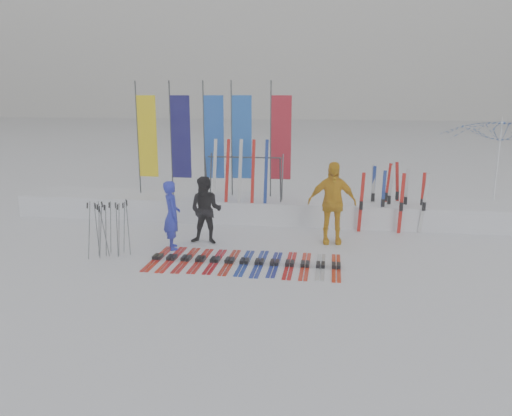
% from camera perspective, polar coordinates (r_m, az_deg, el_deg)
% --- Properties ---
extents(ground, '(120.00, 120.00, 0.00)m').
position_cam_1_polar(ground, '(9.72, -2.61, -7.82)').
color(ground, white).
rests_on(ground, ground).
extents(snow_bank, '(14.00, 1.60, 0.60)m').
position_cam_1_polar(snow_bank, '(13.99, 1.04, -0.04)').
color(snow_bank, white).
rests_on(snow_bank, ground).
extents(person_blue, '(0.58, 0.67, 1.56)m').
position_cam_1_polar(person_blue, '(11.36, -9.59, -0.81)').
color(person_blue, '#212CC3').
rests_on(person_blue, ground).
extents(person_black, '(0.79, 0.62, 1.58)m').
position_cam_1_polar(person_black, '(11.66, -5.75, -0.27)').
color(person_black, black).
rests_on(person_black, ground).
extents(person_yellow, '(1.18, 0.60, 1.93)m').
position_cam_1_polar(person_yellow, '(11.74, 8.68, 0.60)').
color(person_yellow, '#E8A60F').
rests_on(person_yellow, ground).
extents(tent_canopy, '(4.11, 4.14, 2.87)m').
position_cam_1_polar(tent_canopy, '(14.93, 25.80, 3.92)').
color(tent_canopy, white).
rests_on(tent_canopy, ground).
extents(ski_row, '(3.94, 1.70, 0.07)m').
position_cam_1_polar(ski_row, '(10.43, -1.31, -6.14)').
color(ski_row, '#B9110E').
rests_on(ski_row, ground).
extents(pole_cluster, '(0.78, 0.65, 1.24)m').
position_cam_1_polar(pole_cluster, '(11.18, -16.49, -2.35)').
color(pole_cluster, '#595B60').
rests_on(pole_cluster, ground).
extents(feather_flags, '(4.40, 0.20, 3.20)m').
position_cam_1_polar(feather_flags, '(14.16, -5.11, 8.03)').
color(feather_flags, '#383A3F').
rests_on(feather_flags, ground).
extents(ski_rack, '(2.04, 0.80, 1.23)m').
position_cam_1_polar(ski_rack, '(13.47, -1.31, 4.14)').
color(ski_rack, '#383A3F').
rests_on(ski_rack, ground).
extents(upright_skis, '(1.69, 1.20, 1.66)m').
position_cam_1_polar(upright_skis, '(13.49, 15.28, 1.12)').
color(upright_skis, red).
rests_on(upright_skis, ground).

